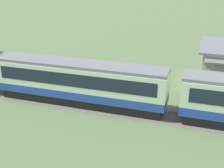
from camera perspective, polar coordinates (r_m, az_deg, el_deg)
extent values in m
plane|color=#566B42|center=(27.14, 16.58, -6.07)|extent=(600.00, 600.00, 0.00)
cylinder|color=black|center=(25.54, 19.94, -7.22)|extent=(0.90, 0.18, 0.90)
cylinder|color=black|center=(26.81, 19.92, -5.79)|extent=(0.90, 0.18, 0.90)
cube|color=#234293|center=(28.03, -6.57, -1.41)|extent=(17.17, 2.93, 0.80)
cube|color=beige|center=(27.47, -6.70, 1.53)|extent=(17.17, 2.93, 2.26)
cube|color=#192330|center=(27.43, -6.71, 1.75)|extent=(15.79, 2.97, 1.27)
cube|color=slate|center=(27.05, -6.82, 4.08)|extent=(17.17, 2.75, 0.30)
cube|color=black|center=(28.37, -6.50, -2.97)|extent=(16.48, 2.52, 0.88)
cylinder|color=black|center=(26.05, 4.31, -5.26)|extent=(0.90, 0.18, 0.90)
cylinder|color=black|center=(27.30, 5.05, -3.96)|extent=(0.90, 0.18, 0.90)
cylinder|color=black|center=(30.49, -16.81, -2.01)|extent=(0.90, 0.18, 0.90)
cylinder|color=black|center=(31.57, -15.36, -1.03)|extent=(0.90, 0.18, 0.90)
cube|color=#665B51|center=(28.47, -6.03, -3.86)|extent=(146.32, 3.60, 0.01)
cube|color=#4C4238|center=(27.88, -6.63, -4.44)|extent=(146.32, 0.12, 0.04)
cube|color=#4C4238|center=(29.05, -5.45, -3.26)|extent=(146.32, 0.12, 0.04)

